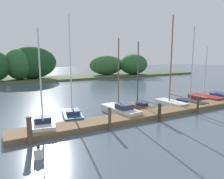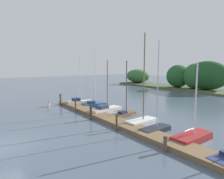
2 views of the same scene
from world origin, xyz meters
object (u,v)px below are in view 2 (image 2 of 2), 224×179
Objects in this scene: sailboat_3 at (125,113)px; sailboat_4 at (143,120)px; mooring_piling_0 at (61,100)px; mooring_piling_4 at (165,144)px; sailboat_0 at (80,102)px; mooring_piling_1 at (76,106)px; sailboat_6 at (193,136)px; sailboat_5 at (156,128)px; mooring_piling_2 at (91,113)px; channel_buoy_0 at (48,105)px; sailboat_1 at (94,104)px; mooring_piling_3 at (117,123)px; sailboat_2 at (106,109)px.

sailboat_3 is 3.29m from sailboat_4.
mooring_piling_0 reaches higher than mooring_piling_4.
sailboat_0 is 0.77× the size of sailboat_4.
sailboat_3 is 4.08× the size of mooring_piling_1.
mooring_piling_4 is at bearing 179.19° from sailboat_6.
sailboat_5 is 6.74m from mooring_piling_2.
mooring_piling_2 is at bearing 158.19° from sailboat_3.
channel_buoy_0 is at bearing -159.44° from mooring_piling_1.
sailboat_3 is 4.50× the size of mooring_piling_2.
sailboat_4 reaches higher than sailboat_5.
sailboat_1 is 6.45m from mooring_piling_2.
mooring_piling_3 is at bearing -0.50° from mooring_piling_0.
mooring_piling_1 is (-2.33, -2.74, 0.34)m from sailboat_2.
mooring_piling_0 is 17.87m from mooring_piling_4.
sailboat_1 is at bearing 73.73° from sailboat_2.
mooring_piling_0 reaches higher than mooring_piling_3.
sailboat_6 is (16.77, 0.77, -0.07)m from sailboat_0.
sailboat_0 reaches higher than sailboat_3.
mooring_piling_1 is at bearing 102.05° from sailboat_6.
sailboat_0 is 2.52m from sailboat_1.
channel_buoy_0 is (0.16, -1.77, -0.52)m from mooring_piling_0.
mooring_piling_0 reaches higher than channel_buoy_0.
mooring_piling_3 is at bearing 7.42° from channel_buoy_0.
sailboat_3 is 8.28m from sailboat_6.
mooring_piling_2 is 4.15m from mooring_piling_3.
sailboat_6 is at bearing -102.55° from sailboat_3.
sailboat_5 reaches higher than sailboat_2.
sailboat_3 is 10.21m from mooring_piling_0.
sailboat_0 is at bearing 161.47° from mooring_piling_2.
mooring_piling_1 is 13.08m from mooring_piling_4.
sailboat_3 is at bearing 74.80° from sailboat_5.
sailboat_2 reaches higher than mooring_piling_3.
mooring_piling_0 is at bearing 178.54° from mooring_piling_2.
sailboat_3 is at bearing 77.63° from mooring_piling_2.
sailboat_6 is (10.71, 0.40, -0.07)m from sailboat_2.
sailboat_6 is 13.42m from mooring_piling_1.
sailboat_4 is 5.04m from sailboat_6.
mooring_piling_1 is at bearing 20.56° from channel_buoy_0.
sailboat_4 is at bearing 20.54° from mooring_piling_1.
sailboat_5 is 11.60× the size of channel_buoy_0.
mooring_piling_2 is 1.34× the size of mooring_piling_4.
sailboat_5 reaches higher than sailboat_3.
sailboat_0 is at bearing 89.56° from sailboat_4.
sailboat_6 reaches higher than mooring_piling_3.
sailboat_6 is 18.33m from channel_buoy_0.
sailboat_1 is at bearing 166.85° from mooring_piling_4.
mooring_piling_1 is at bearing -0.37° from mooring_piling_0.
sailboat_6 is 4.26× the size of mooring_piling_2.
sailboat_6 is at bearing -91.73° from sailboat_4.
sailboat_0 is at bearing 88.74° from sailboat_3.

